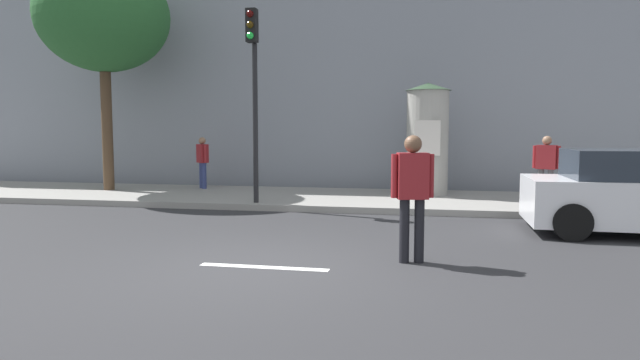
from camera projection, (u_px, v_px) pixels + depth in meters
name	position (u px, v px, depth m)	size (l,w,h in m)	color
ground_plane	(264.00, 267.00, 7.47)	(80.00, 80.00, 0.00)	#2B2B2D
sidewalk_curb	(343.00, 199.00, 14.31)	(36.00, 4.00, 0.15)	gray
lane_markings	(264.00, 267.00, 7.47)	(25.80, 0.16, 0.01)	silver
building_backdrop	(366.00, 32.00, 18.73)	(36.00, 5.00, 10.38)	gray
traffic_light	(253.00, 75.00, 12.67)	(0.24, 0.45, 4.45)	black
poster_column	(427.00, 138.00, 14.58)	(1.21, 1.21, 2.95)	#9E9B93
street_tree	(103.00, 17.00, 15.38)	(3.64, 3.64, 6.44)	#4C3826
pedestrian_with_bag	(412.00, 188.00, 7.65)	(0.59, 0.33, 1.79)	black
pedestrian_near_pole	(546.00, 164.00, 12.95)	(0.58, 0.39, 1.57)	#4C4C51
pedestrian_with_backpack	(203.00, 159.00, 16.13)	(0.44, 0.45, 1.50)	navy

